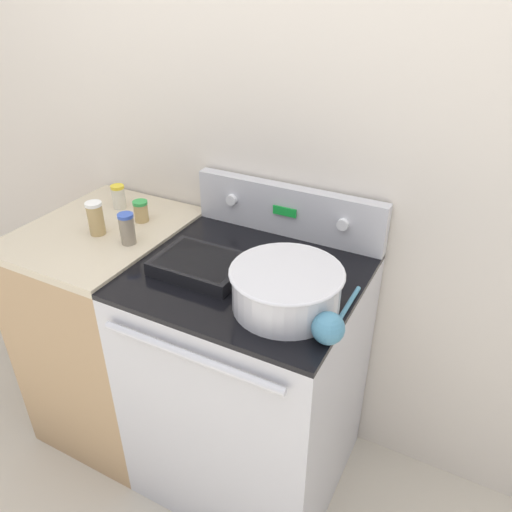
# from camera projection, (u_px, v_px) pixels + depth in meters

# --- Properties ---
(kitchen_wall) EXTENTS (8.00, 0.05, 2.50)m
(kitchen_wall) POSITION_uv_depth(u_px,v_px,m) (297.00, 152.00, 1.75)
(kitchen_wall) COLOR beige
(kitchen_wall) RESTS_ON ground_plane
(stove_range) EXTENTS (0.73, 0.69, 0.95)m
(stove_range) POSITION_uv_depth(u_px,v_px,m) (249.00, 380.00, 1.87)
(stove_range) COLOR #BCBCC1
(stove_range) RESTS_ON ground_plane
(control_panel) EXTENTS (0.73, 0.07, 0.19)m
(control_panel) POSITION_uv_depth(u_px,v_px,m) (288.00, 211.00, 1.81)
(control_panel) COLOR #BCBCC1
(control_panel) RESTS_ON stove_range
(side_counter) EXTENTS (0.54, 0.66, 0.97)m
(side_counter) POSITION_uv_depth(u_px,v_px,m) (118.00, 329.00, 2.12)
(side_counter) COLOR tan
(side_counter) RESTS_ON ground_plane
(mixing_bowl) EXTENTS (0.33, 0.33, 0.13)m
(mixing_bowl) POSITION_uv_depth(u_px,v_px,m) (286.00, 286.00, 1.43)
(mixing_bowl) COLOR silver
(mixing_bowl) RESTS_ON stove_range
(casserole_dish) EXTENTS (0.29, 0.21, 0.05)m
(casserole_dish) POSITION_uv_depth(u_px,v_px,m) (201.00, 264.00, 1.62)
(casserole_dish) COLOR black
(casserole_dish) RESTS_ON stove_range
(ladle) EXTENTS (0.09, 0.32, 0.09)m
(ladle) POSITION_uv_depth(u_px,v_px,m) (329.00, 327.00, 1.32)
(ladle) COLOR teal
(ladle) RESTS_ON stove_range
(spice_jar_blue_cap) EXTENTS (0.06, 0.06, 0.11)m
(spice_jar_blue_cap) POSITION_uv_depth(u_px,v_px,m) (127.00, 229.00, 1.74)
(spice_jar_blue_cap) COLOR gray
(spice_jar_blue_cap) RESTS_ON side_counter
(spice_jar_green_cap) EXTENTS (0.06, 0.06, 0.08)m
(spice_jar_green_cap) POSITION_uv_depth(u_px,v_px,m) (141.00, 211.00, 1.90)
(spice_jar_green_cap) COLOR tan
(spice_jar_green_cap) RESTS_ON side_counter
(spice_jar_white_cap) EXTENTS (0.06, 0.06, 0.12)m
(spice_jar_white_cap) POSITION_uv_depth(u_px,v_px,m) (96.00, 218.00, 1.80)
(spice_jar_white_cap) COLOR tan
(spice_jar_white_cap) RESTS_ON side_counter
(spice_jar_yellow_cap) EXTENTS (0.05, 0.05, 0.10)m
(spice_jar_yellow_cap) POSITION_uv_depth(u_px,v_px,m) (119.00, 197.00, 2.00)
(spice_jar_yellow_cap) COLOR beige
(spice_jar_yellow_cap) RESTS_ON side_counter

